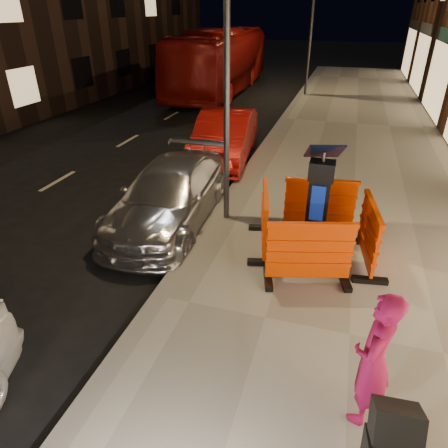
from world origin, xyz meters
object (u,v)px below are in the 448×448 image
(parking_kiosk, at_px, (318,205))
(man, at_px, (373,360))
(barrier_kerbside, at_px, (264,220))
(car_silver, at_px, (172,221))
(bus_doubledecker, at_px, (221,92))
(barrier_bldgside, at_px, (369,234))
(car_red, at_px, (225,160))
(barrier_back, at_px, (319,205))
(barrier_front, at_px, (309,254))

(parking_kiosk, height_order, man, parking_kiosk)
(parking_kiosk, distance_m, barrier_kerbside, 1.05)
(car_silver, distance_m, bus_doubledecker, 15.84)
(barrier_bldgside, distance_m, car_red, 6.61)
(man, bearing_deg, barrier_kerbside, -134.30)
(car_red, xyz_separation_m, man, (4.17, -8.34, 1.01))
(barrier_back, distance_m, barrier_kerbside, 1.34)
(barrier_kerbside, xyz_separation_m, barrier_bldgside, (1.90, 0.00, 0.00))
(bus_doubledecker, bearing_deg, car_red, -73.89)
(barrier_kerbside, bearing_deg, parking_kiosk, -102.55)
(bus_doubledecker, distance_m, man, 20.91)
(barrier_front, distance_m, barrier_back, 1.90)
(barrier_kerbside, bearing_deg, car_silver, 60.69)
(car_silver, relative_size, bus_doubledecker, 0.38)
(barrier_bldgside, height_order, bus_doubledecker, bus_doubledecker)
(barrier_kerbside, distance_m, barrier_bldgside, 1.90)
(parking_kiosk, bearing_deg, barrier_kerbside, 169.45)
(parking_kiosk, distance_m, bus_doubledecker, 17.53)
(barrier_bldgside, xyz_separation_m, bus_doubledecker, (-7.76, 16.10, -0.73))
(car_silver, bearing_deg, parking_kiosk, -14.44)
(bus_doubledecker, height_order, man, man)
(parking_kiosk, distance_m, barrier_bldgside, 1.05)
(barrier_back, bearing_deg, barrier_front, -97.55)
(barrier_back, distance_m, man, 4.36)
(parking_kiosk, relative_size, barrier_front, 1.40)
(barrier_front, xyz_separation_m, barrier_back, (0.00, 1.90, 0.00))
(car_red, xyz_separation_m, bus_doubledecker, (-3.55, 11.07, 0.00))
(barrier_front, xyz_separation_m, man, (0.90, -2.35, 0.28))
(barrier_kerbside, xyz_separation_m, car_red, (-2.32, 5.04, -0.73))
(man, bearing_deg, barrier_bldgside, -164.41)
(barrier_bldgside, bearing_deg, barrier_kerbside, 81.45)
(barrier_kerbside, distance_m, car_silver, 2.48)
(car_silver, height_order, man, man)
(barrier_back, distance_m, car_silver, 3.31)
(barrier_bldgside, bearing_deg, car_red, 31.37)
(barrier_front, bearing_deg, barrier_bldgside, 29.45)
(barrier_bldgside, relative_size, car_silver, 0.33)
(car_red, distance_m, bus_doubledecker, 11.62)
(barrier_bldgside, xyz_separation_m, man, (-0.05, -3.30, 0.28))
(parking_kiosk, height_order, barrier_back, parking_kiosk)
(car_silver, relative_size, man, 2.65)
(barrier_front, xyz_separation_m, car_red, (-3.27, 5.99, -0.73))
(barrier_bldgside, bearing_deg, barrier_front, 126.45)
(barrier_kerbside, height_order, bus_doubledecker, bus_doubledecker)
(parking_kiosk, relative_size, barrier_back, 1.40)
(barrier_back, xyz_separation_m, man, (0.90, -4.25, 0.28))
(parking_kiosk, height_order, car_red, parking_kiosk)
(parking_kiosk, xyz_separation_m, barrier_front, (0.00, -0.95, -0.46))
(barrier_kerbside, bearing_deg, barrier_front, -147.55)
(barrier_back, relative_size, barrier_bldgside, 1.00)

